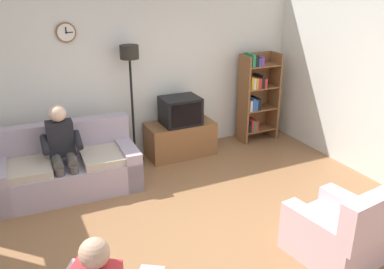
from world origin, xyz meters
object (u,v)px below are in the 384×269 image
at_px(tv, 180,111).
at_px(bookshelf, 256,95).
at_px(tv_stand, 180,139).
at_px(floor_lamp, 130,72).
at_px(couch, 67,169).
at_px(armchair_near_bookshelf, 339,233).
at_px(person_on_couch, 62,147).

relative_size(tv, bookshelf, 0.38).
bearing_deg(tv_stand, floor_lamp, 172.53).
bearing_deg(floor_lamp, couch, -155.51).
bearing_deg(tv_stand, armchair_near_bookshelf, -82.20).
height_order(tv, floor_lamp, floor_lamp).
bearing_deg(armchair_near_bookshelf, bookshelf, 71.51).
distance_m(bookshelf, person_on_couch, 3.47).
bearing_deg(couch, bookshelf, 8.16).
height_order(floor_lamp, armchair_near_bookshelf, floor_lamp).
height_order(tv, armchair_near_bookshelf, tv).
bearing_deg(tv, armchair_near_bookshelf, -82.14).
xyz_separation_m(couch, floor_lamp, (1.13, 0.52, 1.14)).
bearing_deg(couch, person_on_couch, -109.00).
xyz_separation_m(armchair_near_bookshelf, person_on_couch, (-2.35, 2.60, 0.41)).
relative_size(tv_stand, bookshelf, 0.70).
bearing_deg(floor_lamp, bookshelf, -0.78).
relative_size(floor_lamp, armchair_near_bookshelf, 1.89).
relative_size(couch, tv, 3.22).
bearing_deg(person_on_couch, tv_stand, 15.31).
height_order(tv_stand, tv, tv).
distance_m(couch, floor_lamp, 1.69).
bearing_deg(tv, couch, -168.25).
bearing_deg(tv_stand, bookshelf, 2.61).
distance_m(couch, person_on_couch, 0.40).
xyz_separation_m(couch, tv_stand, (1.89, 0.42, -0.03)).
height_order(tv_stand, bookshelf, bookshelf).
distance_m(tv_stand, floor_lamp, 1.40).
relative_size(floor_lamp, person_on_couch, 1.49).
relative_size(bookshelf, person_on_couch, 1.27).
relative_size(tv_stand, person_on_couch, 0.89).
bearing_deg(couch, armchair_near_bookshelf, -49.46).
distance_m(bookshelf, armchair_near_bookshelf, 3.41).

